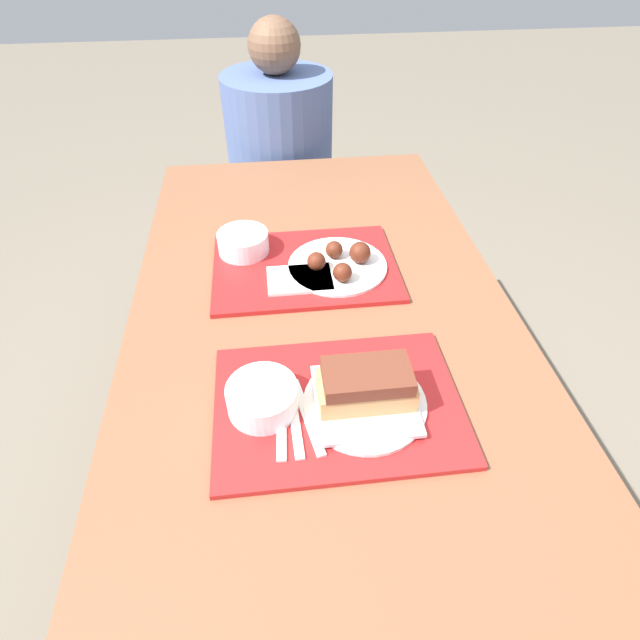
{
  "coord_description": "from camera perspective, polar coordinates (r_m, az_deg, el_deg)",
  "views": [
    {
      "loc": [
        -0.1,
        -0.72,
        1.46
      ],
      "look_at": [
        -0.02,
        0.03,
        0.78
      ],
      "focal_mm": 28.0,
      "sensor_mm": 36.0,
      "label": 1
    }
  ],
  "objects": [
    {
      "name": "condiment_packet",
      "position": [
        0.95,
        1.36,
        -5.95
      ],
      "size": [
        0.04,
        0.03,
        0.01
      ],
      "color": "#A59E93",
      "rests_on": "tray_near"
    },
    {
      "name": "picnic_bench_far",
      "position": [
        2.13,
        -3.0,
        10.95
      ],
      "size": [
        0.8,
        0.28,
        0.44
      ],
      "color": "brown",
      "rests_on": "ground_plane"
    },
    {
      "name": "wings_plate_far",
      "position": [
        1.19,
        2.23,
        6.63
      ],
      "size": [
        0.24,
        0.24,
        0.06
      ],
      "color": "white",
      "rests_on": "tray_far"
    },
    {
      "name": "plastic_fork_near",
      "position": [
        0.88,
        -2.95,
        -11.03
      ],
      "size": [
        0.02,
        0.17,
        0.0
      ],
      "color": "white",
      "rests_on": "tray_near"
    },
    {
      "name": "person_seated_across",
      "position": [
        1.97,
        -4.64,
        19.6
      ],
      "size": [
        0.39,
        0.39,
        0.69
      ],
      "color": "#4C6093",
      "rests_on": "picnic_bench_far"
    },
    {
      "name": "plastic_spoon_near",
      "position": [
        0.88,
        -4.41,
        -11.14
      ],
      "size": [
        0.03,
        0.17,
        0.0
      ],
      "color": "white",
      "rests_on": "tray_near"
    },
    {
      "name": "picnic_table",
      "position": [
        1.09,
        0.95,
        -5.91
      ],
      "size": [
        0.85,
        1.75,
        0.74
      ],
      "color": "brown",
      "rests_on": "ground_plane"
    },
    {
      "name": "plastic_knife_near",
      "position": [
        0.88,
        -1.51,
        -10.91
      ],
      "size": [
        0.05,
        0.17,
        0.0
      ],
      "color": "white",
      "rests_on": "tray_near"
    },
    {
      "name": "bowl_coleslaw_far",
      "position": [
        1.26,
        -8.77,
        8.88
      ],
      "size": [
        0.13,
        0.13,
        0.05
      ],
      "color": "silver",
      "rests_on": "tray_far"
    },
    {
      "name": "tray_far",
      "position": [
        1.21,
        -1.73,
        6.04
      ],
      "size": [
        0.44,
        0.31,
        0.01
      ],
      "color": "red",
      "rests_on": "picnic_table"
    },
    {
      "name": "tray_near",
      "position": [
        0.91,
        2.03,
        -9.61
      ],
      "size": [
        0.44,
        0.31,
        0.01
      ],
      "color": "red",
      "rests_on": "picnic_table"
    },
    {
      "name": "bowl_coleslaw_near",
      "position": [
        0.88,
        -6.61,
        -8.69
      ],
      "size": [
        0.13,
        0.13,
        0.05
      ],
      "color": "silver",
      "rests_on": "tray_near"
    },
    {
      "name": "brisket_sandwich_plate",
      "position": [
        0.88,
        5.24,
        -8.15
      ],
      "size": [
        0.22,
        0.22,
        0.09
      ],
      "color": "white",
      "rests_on": "tray_near"
    },
    {
      "name": "ground_plane",
      "position": [
        1.63,
        0.68,
        -21.46
      ],
      "size": [
        12.0,
        12.0,
        0.0
      ],
      "primitive_type": "plane",
      "color": "#706656"
    },
    {
      "name": "napkin_far",
      "position": [
        1.16,
        -2.33,
        4.69
      ],
      "size": [
        0.15,
        0.1,
        0.01
      ],
      "color": "white",
      "rests_on": "tray_far"
    }
  ]
}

